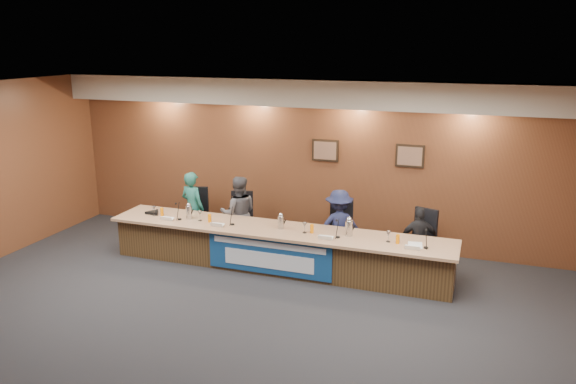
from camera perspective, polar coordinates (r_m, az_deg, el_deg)
name	(u,v)px	position (r m, az deg, el deg)	size (l,w,h in m)	color
floor	(217,332)	(8.02, -7.27, -13.94)	(10.00, 10.00, 0.00)	black
ceiling	(208,98)	(7.05, -8.14, 9.45)	(10.00, 8.00, 0.04)	silver
wall_back	(306,161)	(10.97, 1.81, 3.12)	(10.00, 0.04, 3.20)	brown
soffit	(302,93)	(10.53, 1.46, 10.05)	(10.00, 0.50, 0.50)	beige
dais_body	(277,249)	(9.87, -1.08, -5.84)	(6.00, 0.80, 0.70)	#49321A
dais_top	(276,230)	(9.70, -1.20, -3.87)	(6.10, 0.95, 0.05)	#A77B58
banner	(269,256)	(9.50, -1.97, -6.51)	(2.20, 0.02, 0.65)	navy
banner_text_upper	(268,245)	(9.41, -2.01, -5.41)	(2.00, 0.01, 0.10)	silver
banner_text_lower	(269,261)	(9.51, -1.99, -6.98)	(1.60, 0.01, 0.28)	silver
wall_photo_left	(325,150)	(10.78, 3.81, 4.23)	(0.52, 0.04, 0.42)	black
wall_photo_right	(410,156)	(10.47, 12.28, 3.60)	(0.52, 0.04, 0.42)	black
panelist_a	(193,208)	(11.09, -9.65, -1.63)	(0.53, 0.35, 1.45)	#1D5C50
panelist_b	(239,213)	(10.67, -5.04, -2.18)	(0.70, 0.54, 1.44)	#48484D
panelist_c	(339,227)	(10.06, 5.18, -3.52)	(0.87, 0.50, 1.35)	#171C3C
panelist_d	(419,240)	(9.86, 13.16, -4.81)	(0.69, 0.29, 1.17)	black
office_chair_a	(196,219)	(11.25, -9.35, -2.68)	(0.48, 0.48, 0.08)	black
office_chair_b	(241,224)	(10.83, -4.79, -3.24)	(0.48, 0.48, 0.08)	black
office_chair_c	(340,235)	(10.22, 5.30, -4.38)	(0.48, 0.48, 0.08)	black
office_chair_d	(419,244)	(9.99, 13.19, -5.19)	(0.48, 0.48, 0.08)	black
nameplate_a	(166,218)	(10.32, -12.29, -2.63)	(0.24, 0.06, 0.09)	white
microphone_a	(180,219)	(10.34, -10.96, -2.73)	(0.07, 0.07, 0.02)	black
juice_glass_a	(162,212)	(10.62, -12.69, -1.98)	(0.06, 0.06, 0.15)	orange
water_glass_a	(154,211)	(10.65, -13.46, -1.88)	(0.08, 0.08, 0.18)	silver
nameplate_b	(216,224)	(9.83, -7.30, -3.28)	(0.24, 0.06, 0.09)	white
microphone_b	(232,224)	(9.92, -5.68, -3.28)	(0.07, 0.07, 0.02)	black
juice_glass_b	(210,218)	(10.09, -7.97, -2.66)	(0.06, 0.06, 0.15)	orange
water_glass_b	(200,216)	(10.19, -8.94, -2.42)	(0.08, 0.08, 0.18)	silver
nameplate_c	(325,237)	(9.15, 3.77, -4.61)	(0.24, 0.06, 0.09)	white
microphone_c	(338,237)	(9.28, 5.07, -4.59)	(0.07, 0.07, 0.02)	black
juice_glass_c	(312,229)	(9.45, 2.45, -3.76)	(0.06, 0.06, 0.15)	orange
water_glass_c	(305,228)	(9.45, 1.70, -3.66)	(0.08, 0.08, 0.18)	silver
nameplate_d	(412,247)	(8.91, 12.52, -5.51)	(0.24, 0.06, 0.09)	white
microphone_d	(426,248)	(9.04, 13.83, -5.51)	(0.07, 0.07, 0.02)	black
juice_glass_d	(398,239)	(9.13, 11.09, -4.72)	(0.06, 0.06, 0.15)	orange
water_glass_d	(388,237)	(9.17, 10.15, -4.48)	(0.08, 0.08, 0.18)	silver
carafe_left	(189,212)	(10.33, -10.03, -2.05)	(0.11, 0.11, 0.24)	silver
carafe_mid	(281,222)	(9.65, -0.72, -3.11)	(0.11, 0.11, 0.22)	silver
carafe_right	(349,228)	(9.35, 6.22, -3.70)	(0.13, 0.13, 0.26)	silver
speakerphone	(154,213)	(10.78, -13.50, -2.04)	(0.32, 0.32, 0.05)	black
paper_stack	(415,245)	(9.14, 12.80, -5.28)	(0.22, 0.30, 0.01)	white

